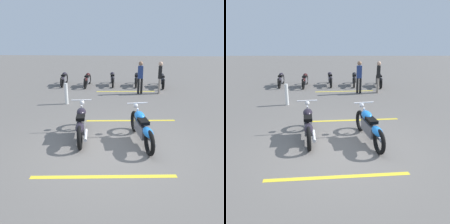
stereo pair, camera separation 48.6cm
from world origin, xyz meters
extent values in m
plane|color=#66605B|center=(0.00, 0.00, 0.00)|extent=(60.00, 60.00, 0.00)
torus|color=black|center=(1.25, -0.71, 0.34)|extent=(0.68, 0.25, 0.67)
torus|color=black|center=(-0.27, -1.05, 0.34)|extent=(0.68, 0.25, 0.67)
cube|color=#59595E|center=(0.44, -0.89, 0.42)|extent=(0.87, 0.40, 0.32)
ellipsoid|color=blue|center=(0.70, -0.83, 0.72)|extent=(0.57, 0.39, 0.24)
ellipsoid|color=blue|center=(-0.12, -1.02, 0.56)|extent=(0.60, 0.36, 0.22)
cube|color=black|center=(0.31, -0.92, 0.70)|extent=(0.48, 0.33, 0.09)
cylinder|color=silver|center=(1.02, -0.76, 0.60)|extent=(0.27, 0.11, 0.56)
cylinder|color=silver|center=(0.97, -0.77, 1.02)|extent=(0.17, 0.61, 0.04)
sphere|color=silver|center=(1.17, -0.73, 0.88)|extent=(0.15, 0.15, 0.15)
cylinder|color=silver|center=(0.08, -1.12, 0.26)|extent=(0.70, 0.24, 0.09)
torus|color=black|center=(1.46, 0.99, 0.34)|extent=(0.68, 0.20, 0.67)
torus|color=black|center=(-0.09, 0.77, 0.34)|extent=(0.68, 0.20, 0.67)
cube|color=#59595E|center=(0.64, 0.87, 0.42)|extent=(0.86, 0.33, 0.32)
ellipsoid|color=black|center=(0.91, 0.91, 0.72)|extent=(0.55, 0.35, 0.24)
ellipsoid|color=black|center=(0.07, 0.80, 0.56)|extent=(0.59, 0.31, 0.22)
cube|color=black|center=(0.51, 0.86, 0.70)|extent=(0.47, 0.30, 0.09)
cylinder|color=silver|center=(1.23, 0.96, 0.60)|extent=(0.27, 0.09, 0.56)
cylinder|color=silver|center=(1.18, 0.95, 1.02)|extent=(0.12, 0.62, 0.04)
sphere|color=silver|center=(1.38, 0.98, 0.88)|extent=(0.15, 0.15, 0.15)
cylinder|color=silver|center=(0.26, 0.68, 0.26)|extent=(0.71, 0.19, 0.09)
torus|color=black|center=(8.78, -2.51, 0.31)|extent=(0.62, 0.12, 0.62)
torus|color=black|center=(7.34, -2.48, 0.31)|extent=(0.62, 0.12, 0.62)
cube|color=#59595E|center=(8.02, -2.50, 0.39)|extent=(0.78, 0.22, 0.30)
ellipsoid|color=black|center=(8.27, -2.50, 0.66)|extent=(0.49, 0.27, 0.22)
ellipsoid|color=black|center=(7.49, -2.48, 0.52)|extent=(0.52, 0.23, 0.20)
cube|color=black|center=(7.90, -2.49, 0.65)|extent=(0.41, 0.23, 0.08)
torus|color=black|center=(9.01, -1.07, 0.31)|extent=(0.62, 0.15, 0.61)
torus|color=black|center=(7.58, -0.96, 0.31)|extent=(0.62, 0.15, 0.61)
cube|color=#59595E|center=(8.25, -1.01, 0.38)|extent=(0.78, 0.26, 0.29)
ellipsoid|color=black|center=(8.50, -1.03, 0.66)|extent=(0.49, 0.29, 0.22)
ellipsoid|color=black|center=(7.73, -0.97, 0.51)|extent=(0.53, 0.26, 0.20)
cube|color=black|center=(8.13, -1.00, 0.64)|extent=(0.42, 0.25, 0.08)
torus|color=black|center=(9.02, 0.54, 0.31)|extent=(0.63, 0.16, 0.62)
torus|color=black|center=(7.58, 0.40, 0.31)|extent=(0.63, 0.16, 0.62)
cube|color=#59595E|center=(8.25, 0.46, 0.39)|extent=(0.80, 0.28, 0.30)
ellipsoid|color=black|center=(8.50, 0.49, 0.67)|extent=(0.51, 0.31, 0.22)
ellipsoid|color=black|center=(7.73, 0.41, 0.52)|extent=(0.54, 0.27, 0.20)
cube|color=black|center=(8.13, 0.45, 0.65)|extent=(0.43, 0.26, 0.08)
torus|color=black|center=(8.63, 1.94, 0.31)|extent=(0.61, 0.11, 0.61)
torus|color=black|center=(7.21, 1.96, 0.31)|extent=(0.61, 0.11, 0.61)
cube|color=#59595E|center=(7.88, 1.95, 0.38)|extent=(0.77, 0.21, 0.29)
ellipsoid|color=black|center=(8.12, 1.95, 0.66)|extent=(0.48, 0.26, 0.22)
ellipsoid|color=black|center=(7.36, 1.96, 0.51)|extent=(0.51, 0.22, 0.20)
cube|color=black|center=(7.76, 1.95, 0.64)|extent=(0.40, 0.22, 0.08)
torus|color=black|center=(8.84, 3.49, 0.31)|extent=(0.62, 0.15, 0.61)
torus|color=black|center=(7.42, 3.38, 0.31)|extent=(0.62, 0.15, 0.61)
cube|color=#59595E|center=(8.08, 3.43, 0.38)|extent=(0.78, 0.26, 0.29)
ellipsoid|color=black|center=(8.33, 3.45, 0.66)|extent=(0.49, 0.29, 0.22)
ellipsoid|color=black|center=(7.56, 3.39, 0.51)|extent=(0.53, 0.26, 0.20)
cube|color=black|center=(7.97, 3.42, 0.64)|extent=(0.42, 0.25, 0.08)
cylinder|color=gray|center=(6.29, -2.12, 0.40)|extent=(0.12, 0.12, 0.80)
cylinder|color=gray|center=(6.45, -2.14, 0.40)|extent=(0.12, 0.12, 0.80)
cube|color=black|center=(6.37, -2.13, 1.12)|extent=(0.26, 0.21, 0.63)
sphere|color=tan|center=(6.37, -2.13, 1.56)|extent=(0.22, 0.22, 0.22)
cylinder|color=black|center=(6.26, -1.04, 0.40)|extent=(0.12, 0.12, 0.81)
cylinder|color=black|center=(6.29, -1.20, 0.40)|extent=(0.12, 0.12, 0.81)
cube|color=navy|center=(6.28, -1.12, 1.13)|extent=(0.23, 0.27, 0.64)
sphere|color=#8C664C|center=(6.28, -1.12, 1.57)|extent=(0.22, 0.22, 0.22)
cylinder|color=white|center=(4.12, 2.24, 0.47)|extent=(0.14, 0.14, 0.94)
cube|color=yellow|center=(-1.32, 0.01, 0.00)|extent=(0.39, 3.20, 0.01)
cube|color=yellow|center=(2.19, -0.61, 0.00)|extent=(0.39, 3.20, 0.01)
cube|color=yellow|center=(6.70, -0.37, 0.00)|extent=(0.39, 3.20, 0.01)
camera|label=1|loc=(-5.54, -0.47, 2.92)|focal=36.48mm
camera|label=2|loc=(-5.55, 0.02, 2.92)|focal=36.48mm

